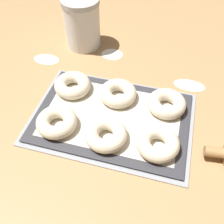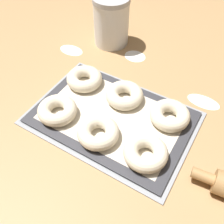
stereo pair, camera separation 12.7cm
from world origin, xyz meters
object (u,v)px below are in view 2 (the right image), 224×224
at_px(bagel_front_center, 98,132).
at_px(bagel_front_right, 146,153).
at_px(baking_tray, 112,118).
at_px(bagel_front_left, 57,110).
at_px(bagel_back_left, 84,79).
at_px(bagel_back_right, 170,115).
at_px(bagel_back_center, 124,95).
at_px(flour_canister, 111,20).

relative_size(bagel_front_center, bagel_front_right, 1.00).
bearing_deg(baking_tray, bagel_front_left, -151.40).
xyz_separation_m(bagel_front_left, bagel_back_left, (-0.01, 0.14, 0.00)).
bearing_deg(bagel_front_right, bagel_back_right, 88.55).
bearing_deg(bagel_back_left, bagel_front_right, -26.92).
relative_size(bagel_front_right, bagel_back_center, 1.00).
relative_size(baking_tray, bagel_back_left, 4.08).
bearing_deg(bagel_front_center, bagel_back_right, 47.65).
distance_m(bagel_back_left, bagel_back_center, 0.14).
relative_size(baking_tray, bagel_front_right, 4.08).
relative_size(bagel_front_right, bagel_back_right, 1.00).
xyz_separation_m(baking_tray, bagel_front_center, (0.01, -0.08, 0.03)).
bearing_deg(bagel_front_center, bagel_back_center, 92.87).
bearing_deg(flour_canister, bagel_front_center, -63.24).
height_order(bagel_front_left, bagel_back_left, same).
bearing_deg(bagel_back_right, baking_tray, -153.31).
bearing_deg(bagel_front_center, bagel_front_left, 177.78).
bearing_deg(bagel_front_left, bagel_back_right, 27.62).
bearing_deg(bagel_front_center, flour_canister, 116.76).
distance_m(bagel_back_right, flour_canister, 0.42).
height_order(baking_tray, bagel_back_right, bagel_back_right).
relative_size(bagel_front_right, bagel_back_left, 1.00).
bearing_deg(bagel_back_right, bagel_front_center, -132.35).
relative_size(bagel_front_left, bagel_back_center, 1.00).
bearing_deg(bagel_back_left, bagel_back_right, -0.32).
relative_size(bagel_front_center, bagel_back_center, 1.00).
bearing_deg(bagel_back_center, bagel_front_right, -46.00).
distance_m(bagel_front_left, bagel_front_right, 0.27).
bearing_deg(baking_tray, bagel_back_center, 91.80).
bearing_deg(bagel_front_center, bagel_back_left, 134.64).
xyz_separation_m(baking_tray, bagel_front_right, (0.14, -0.07, 0.03)).
bearing_deg(bagel_back_left, flour_canister, 102.02).
height_order(bagel_back_left, bagel_back_center, same).
height_order(baking_tray, bagel_front_right, bagel_front_right).
height_order(baking_tray, bagel_front_center, bagel_front_center).
bearing_deg(bagel_back_center, bagel_back_left, -179.09).
bearing_deg(bagel_back_right, bagel_front_left, -152.38).
relative_size(baking_tray, bagel_front_left, 4.08).
distance_m(baking_tray, bagel_front_center, 0.08).
distance_m(bagel_back_center, bagel_back_right, 0.14).
xyz_separation_m(bagel_front_center, bagel_back_right, (0.13, 0.15, 0.00)).
height_order(bagel_front_left, bagel_back_right, same).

